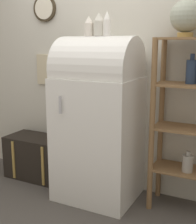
# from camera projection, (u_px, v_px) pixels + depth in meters

# --- Properties ---
(ground_plane) EXTENTS (12.00, 12.00, 0.00)m
(ground_plane) POSITION_uv_depth(u_px,v_px,m) (87.00, 205.00, 3.01)
(ground_plane) COLOR #4C4742
(wall_back) EXTENTS (7.00, 0.09, 2.70)m
(wall_back) POSITION_uv_depth(u_px,v_px,m) (113.00, 61.00, 3.22)
(wall_back) COLOR beige
(wall_back) RESTS_ON ground_plane
(refrigerator) EXTENTS (0.76, 0.67, 1.59)m
(refrigerator) POSITION_uv_depth(u_px,v_px,m) (98.00, 117.00, 3.03)
(refrigerator) COLOR white
(refrigerator) RESTS_ON ground_plane
(suitcase_trunk) EXTENTS (0.74, 0.40, 0.48)m
(suitcase_trunk) POSITION_uv_depth(u_px,v_px,m) (39.00, 157.00, 3.59)
(suitcase_trunk) COLOR black
(suitcase_trunk) RESTS_ON ground_plane
(shelf_unit) EXTENTS (0.56, 0.34, 1.58)m
(shelf_unit) POSITION_uv_depth(u_px,v_px,m) (186.00, 115.00, 2.77)
(shelf_unit) COLOR olive
(shelf_unit) RESTS_ON ground_plane
(globe) EXTENTS (0.27, 0.27, 0.31)m
(globe) POSITION_uv_depth(u_px,v_px,m) (186.00, 17.00, 2.63)
(globe) COLOR #AD8942
(globe) RESTS_ON shelf_unit
(vase_left) EXTENTS (0.09, 0.09, 0.18)m
(vase_left) POSITION_uv_depth(u_px,v_px,m) (89.00, 27.00, 2.89)
(vase_left) COLOR silver
(vase_left) RESTS_ON refrigerator
(vase_center) EXTENTS (0.10, 0.10, 0.21)m
(vase_center) POSITION_uv_depth(u_px,v_px,m) (99.00, 25.00, 2.85)
(vase_center) COLOR beige
(vase_center) RESTS_ON refrigerator
(vase_right) EXTENTS (0.07, 0.07, 0.22)m
(vase_right) POSITION_uv_depth(u_px,v_px,m) (107.00, 24.00, 2.82)
(vase_right) COLOR white
(vase_right) RESTS_ON refrigerator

